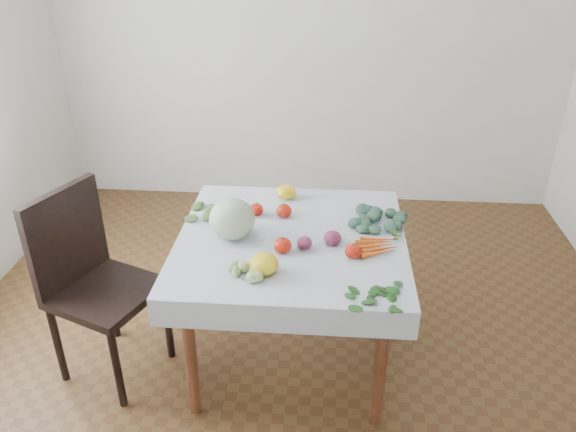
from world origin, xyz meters
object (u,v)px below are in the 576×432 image
Objects in this scene: table at (291,254)px; chair at (90,273)px; cabbage at (232,219)px; heirloom_back at (286,192)px; carrot_bunch at (378,246)px.

chair is at bearing -171.91° from table.
cabbage is (0.72, 0.12, 0.27)m from chair.
carrot_bunch is (0.48, -0.50, -0.02)m from heirloom_back.
cabbage is 0.51m from heirloom_back.
carrot_bunch is (0.71, -0.05, -0.09)m from cabbage.
carrot_bunch is at bearing -46.27° from heirloom_back.
carrot_bunch is (0.42, -0.08, 0.12)m from table.
carrot_bunch reaches higher than table.
table is 8.96× the size of heirloom_back.
chair is 4.53× the size of cabbage.
chair is 1.12m from heirloom_back.
carrot_bunch is (1.43, 0.07, 0.19)m from chair.
heirloom_back is (0.94, 0.57, 0.21)m from chair.
table is at bearing 4.11° from cabbage.
chair reaches higher than heirloom_back.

